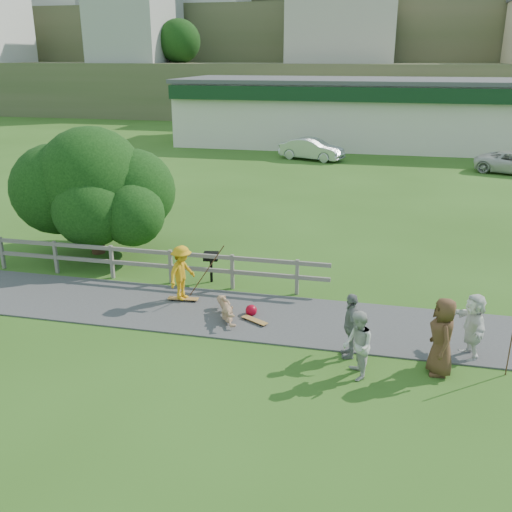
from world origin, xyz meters
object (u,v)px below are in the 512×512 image
(car_silver, at_px, (312,149))
(spectator_a, at_px, (358,346))
(skater_rider, at_px, (182,276))
(tree, at_px, (94,206))
(bbq, at_px, (211,267))
(spectator_b, at_px, (351,325))
(skater_fallen, at_px, (227,309))
(spectator_c, at_px, (442,337))
(spectator_d, at_px, (473,326))

(car_silver, bearing_deg, spectator_a, -152.16)
(skater_rider, distance_m, tree, 5.75)
(bbq, bearing_deg, skater_rider, -110.12)
(skater_rider, distance_m, spectator_a, 6.01)
(skater_rider, distance_m, car_silver, 24.76)
(spectator_b, relative_size, bbq, 1.65)
(skater_rider, height_order, skater_fallen, skater_rider)
(spectator_c, distance_m, tree, 12.94)
(spectator_b, distance_m, spectator_c, 2.05)
(spectator_a, bearing_deg, skater_rider, -136.64)
(tree, bearing_deg, skater_fallen, -35.30)
(spectator_a, height_order, bbq, spectator_a)
(spectator_d, xyz_separation_m, car_silver, (-7.30, 26.30, -0.08))
(spectator_c, bearing_deg, spectator_a, -80.23)
(spectator_a, bearing_deg, spectator_b, 176.79)
(spectator_a, height_order, tree, tree)
(spectator_a, height_order, car_silver, spectator_a)
(skater_rider, relative_size, spectator_b, 1.00)
(car_silver, bearing_deg, skater_fallen, -159.31)
(skater_fallen, distance_m, spectator_c, 5.70)
(spectator_b, xyz_separation_m, tree, (-9.45, 5.59, 0.95))
(spectator_b, bearing_deg, spectator_d, 92.82)
(skater_fallen, relative_size, spectator_c, 0.85)
(spectator_b, height_order, spectator_d, spectator_d)
(spectator_a, distance_m, spectator_d, 2.99)
(car_silver, bearing_deg, spectator_c, -148.29)
(bbq, bearing_deg, skater_fallen, -72.47)
(spectator_a, distance_m, spectator_c, 1.91)
(skater_rider, distance_m, skater_fallen, 1.84)
(car_silver, height_order, tree, tree)
(spectator_d, bearing_deg, car_silver, -179.33)
(spectator_d, relative_size, car_silver, 0.37)
(spectator_d, distance_m, bbq, 8.08)
(spectator_b, distance_m, car_silver, 27.26)
(spectator_a, distance_m, bbq, 6.76)
(tree, xyz_separation_m, bbq, (4.85, -1.79, -1.27))
(spectator_b, xyz_separation_m, spectator_c, (2.02, -0.34, 0.11))
(skater_rider, xyz_separation_m, bbq, (0.35, 1.67, -0.32))
(skater_fallen, xyz_separation_m, bbq, (-1.21, 2.50, 0.21))
(spectator_a, relative_size, bbq, 1.61)
(tree, bearing_deg, spectator_c, -27.31)
(spectator_c, bearing_deg, skater_rider, -117.92)
(skater_fallen, height_order, bbq, bbq)
(skater_rider, relative_size, skater_fallen, 1.04)
(skater_fallen, bearing_deg, spectator_d, -31.95)
(skater_rider, relative_size, spectator_c, 0.88)
(skater_rider, height_order, spectator_d, spectator_d)
(skater_fallen, xyz_separation_m, spectator_c, (5.43, -1.64, 0.63))
(spectator_b, xyz_separation_m, spectator_d, (2.79, 0.58, 0.01))
(spectator_d, distance_m, car_silver, 27.30)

